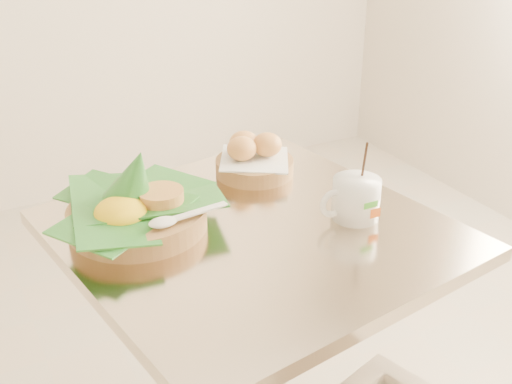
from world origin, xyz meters
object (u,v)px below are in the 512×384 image
rice_basket (137,207)px  bread_basket (253,158)px  coffee_mug (355,198)px  cafe_table (254,318)px

rice_basket → bread_basket: rice_basket is taller
coffee_mug → bread_basket: bearing=105.4°
cafe_table → coffee_mug: 0.34m
bread_basket → cafe_table: bearing=-117.6°
bread_basket → coffee_mug: coffee_mug is taller
rice_basket → bread_basket: (0.32, 0.12, -0.01)m
cafe_table → coffee_mug: bearing=-15.6°
coffee_mug → cafe_table: bearing=164.4°
cafe_table → bread_basket: 0.37m
bread_basket → rice_basket: bearing=-159.2°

